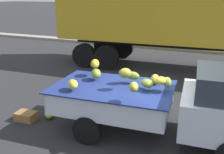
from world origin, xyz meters
name	(u,v)px	position (x,y,z in m)	size (l,w,h in m)	color
ground	(156,129)	(0.00, 0.00, 0.00)	(220.00, 220.00, 0.00)	#28282B
curb_strip	(197,50)	(0.00, 9.83, 0.08)	(80.00, 0.80, 0.16)	gray
pickup_truck	(200,105)	(0.93, -0.16, 0.88)	(5.08, 2.21, 1.70)	silver
semi_trailer	(197,11)	(0.14, 5.67, 2.54)	(12.12, 3.23, 3.95)	gold
fallen_banana_bunch_near_tailgate	(49,114)	(-2.79, -0.56, 0.11)	(0.36, 0.21, 0.22)	gold
produce_crate	(26,116)	(-3.27, -0.89, 0.11)	(0.52, 0.36, 0.22)	olive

